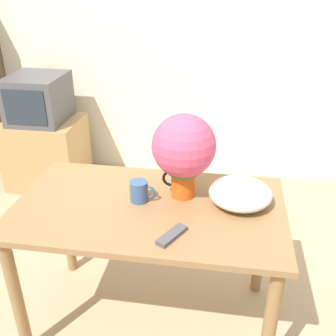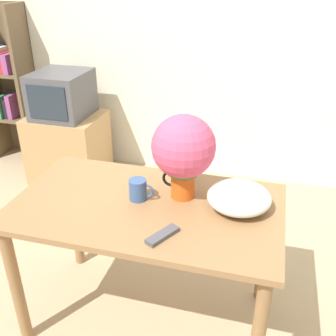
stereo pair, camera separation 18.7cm
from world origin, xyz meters
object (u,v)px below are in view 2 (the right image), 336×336
flower_vase (183,151)px  tv_set (62,94)px  white_bowl (239,197)px  coffee_mug (138,190)px

flower_vase → tv_set: size_ratio=0.87×
flower_vase → white_bowl: 0.33m
coffee_mug → white_bowl: (0.48, 0.05, 0.01)m
coffee_mug → white_bowl: size_ratio=0.41×
white_bowl → flower_vase: bearing=173.1°
flower_vase → white_bowl: bearing=-6.9°
coffee_mug → white_bowl: 0.48m
coffee_mug → white_bowl: bearing=5.9°
white_bowl → tv_set: tv_set is taller
tv_set → white_bowl: bearing=-38.3°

